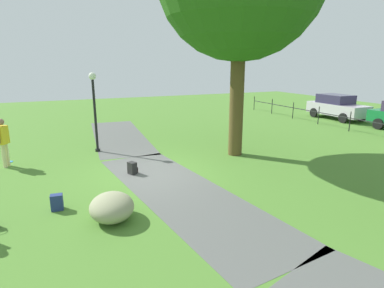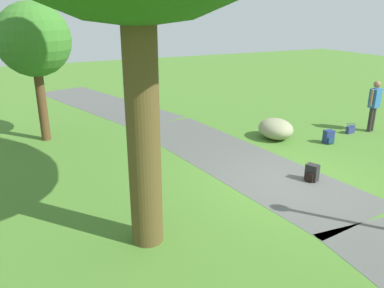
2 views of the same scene
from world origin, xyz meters
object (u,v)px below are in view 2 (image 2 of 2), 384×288
at_px(lawn_boulder, 276,129).
at_px(handbag_on_grass, 350,129).
at_px(spare_backpack_on_lawn, 312,173).
at_px(young_tree_near_path, 34,41).
at_px(woman_with_handbag, 374,103).
at_px(backpack_by_boulder, 329,137).

height_order(lawn_boulder, handbag_on_grass, lawn_boulder).
height_order(handbag_on_grass, spare_backpack_on_lawn, spare_backpack_on_lawn).
height_order(young_tree_near_path, lawn_boulder, young_tree_near_path).
xyz_separation_m(woman_with_handbag, handbag_on_grass, (0.11, 0.77, -0.82)).
xyz_separation_m(lawn_boulder, backpack_by_boulder, (-1.06, -1.15, -0.12)).
bearing_deg(handbag_on_grass, woman_with_handbag, -98.44).
bearing_deg(backpack_by_boulder, spare_backpack_on_lawn, 128.53).
bearing_deg(young_tree_near_path, woman_with_handbag, -110.94).
distance_m(handbag_on_grass, backpack_by_boulder, 1.43).
distance_m(lawn_boulder, spare_backpack_on_lawn, 3.13).
bearing_deg(lawn_boulder, woman_with_handbag, -102.73).
xyz_separation_m(lawn_boulder, handbag_on_grass, (-0.63, -2.51, -0.17)).
xyz_separation_m(woman_with_handbag, backpack_by_boulder, (-0.32, 2.13, -0.76)).
bearing_deg(handbag_on_grass, young_tree_near_path, 68.05).
height_order(young_tree_near_path, spare_backpack_on_lawn, young_tree_near_path).
distance_m(young_tree_near_path, woman_with_handbag, 10.55).
xyz_separation_m(young_tree_near_path, backpack_by_boulder, (-4.02, -7.55, -2.75)).
relative_size(young_tree_near_path, handbag_on_grass, 12.11).
relative_size(lawn_boulder, spare_backpack_on_lawn, 3.31).
height_order(handbag_on_grass, backpack_by_boulder, backpack_by_boulder).
height_order(woman_with_handbag, backpack_by_boulder, woman_with_handbag).
bearing_deg(lawn_boulder, young_tree_near_path, 65.15).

